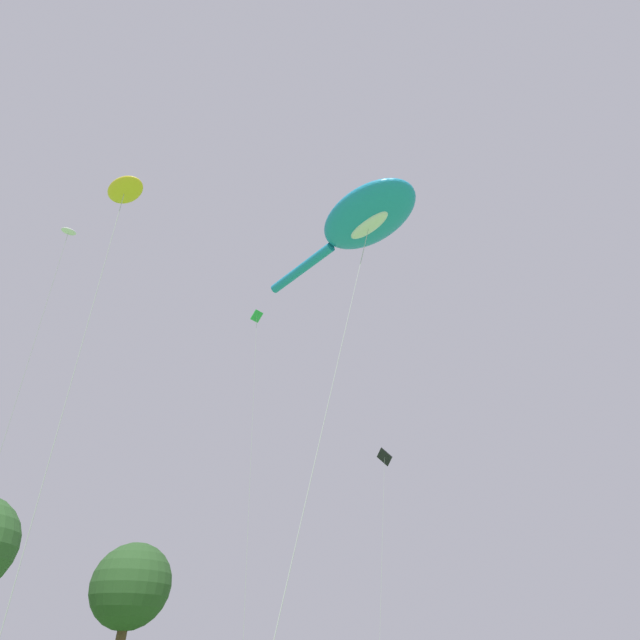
# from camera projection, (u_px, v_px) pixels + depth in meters

# --- Properties ---
(big_show_kite) EXTENTS (3.82, 7.84, 16.17)m
(big_show_kite) POSITION_uv_depth(u_px,v_px,m) (365.00, 219.00, 18.41)
(big_show_kite) COLOR #1E8CBF
(big_show_kite) RESTS_ON ground
(small_kite_stunt_black) EXTENTS (2.02, 1.74, 16.52)m
(small_kite_stunt_black) POSITION_uv_depth(u_px,v_px,m) (255.00, 351.00, 23.90)
(small_kite_stunt_black) COLOR green
(small_kite_stunt_black) RESTS_ON ground
(small_kite_triangle_green) EXTENTS (0.67, 1.78, 10.34)m
(small_kite_triangle_green) POSITION_uv_depth(u_px,v_px,m) (384.00, 468.00, 23.51)
(small_kite_triangle_green) COLOR black
(small_kite_triangle_green) RESTS_ON ground
(small_kite_bird_shape) EXTENTS (1.27, 1.76, 12.68)m
(small_kite_bird_shape) POSITION_uv_depth(u_px,v_px,m) (125.00, 192.00, 13.31)
(small_kite_bird_shape) COLOR yellow
(small_kite_bird_shape) RESTS_ON ground
(small_kite_delta_white) EXTENTS (1.77, 3.08, 16.77)m
(small_kite_delta_white) POSITION_uv_depth(u_px,v_px,m) (62.00, 253.00, 20.00)
(small_kite_delta_white) COLOR white
(small_kite_delta_white) RESTS_ON ground
(tree_pine_center) EXTENTS (7.85, 7.85, 11.65)m
(tree_pine_center) POSITION_uv_depth(u_px,v_px,m) (131.00, 586.00, 48.31)
(tree_pine_center) COLOR #513823
(tree_pine_center) RESTS_ON ground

